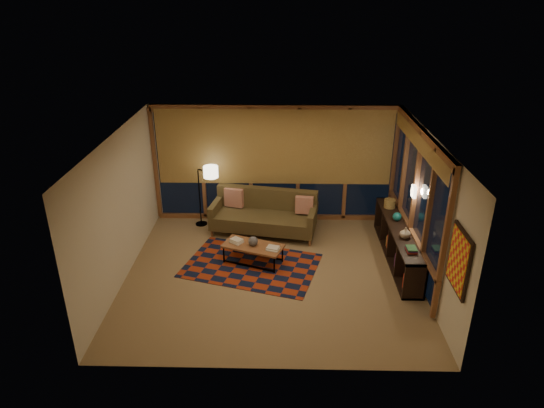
{
  "coord_description": "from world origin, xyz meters",
  "views": [
    {
      "loc": [
        0.18,
        -7.87,
        5.03
      ],
      "look_at": [
        -0.01,
        0.67,
        1.17
      ],
      "focal_mm": 32.0,
      "sensor_mm": 36.0,
      "label": 1
    }
  ],
  "objects_px": {
    "bookshelf": "(398,243)",
    "floor_lamp": "(199,195)",
    "sofa": "(264,214)",
    "coffee_table": "(253,254)"
  },
  "relations": [
    {
      "from": "sofa",
      "to": "floor_lamp",
      "type": "relative_size",
      "value": 1.53
    },
    {
      "from": "coffee_table",
      "to": "floor_lamp",
      "type": "bearing_deg",
      "value": 148.16
    },
    {
      "from": "floor_lamp",
      "to": "bookshelf",
      "type": "bearing_deg",
      "value": 6.69
    },
    {
      "from": "sofa",
      "to": "bookshelf",
      "type": "xyz_separation_m",
      "value": [
        2.71,
        -1.05,
        -0.1
      ]
    },
    {
      "from": "bookshelf",
      "to": "floor_lamp",
      "type": "bearing_deg",
      "value": 160.74
    },
    {
      "from": "bookshelf",
      "to": "sofa",
      "type": "bearing_deg",
      "value": 158.82
    },
    {
      "from": "floor_lamp",
      "to": "bookshelf",
      "type": "height_order",
      "value": "floor_lamp"
    },
    {
      "from": "sofa",
      "to": "bookshelf",
      "type": "height_order",
      "value": "sofa"
    },
    {
      "from": "coffee_table",
      "to": "floor_lamp",
      "type": "relative_size",
      "value": 0.79
    },
    {
      "from": "sofa",
      "to": "floor_lamp",
      "type": "distance_m",
      "value": 1.54
    }
  ]
}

